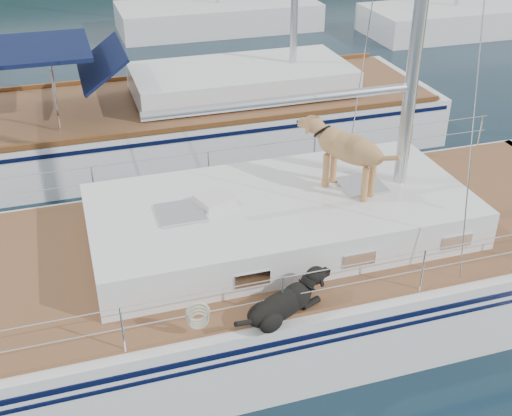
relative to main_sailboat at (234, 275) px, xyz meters
name	(u,v)px	position (x,y,z in m)	size (l,w,h in m)	color
ground	(228,314)	(-0.10, 0.00, -0.68)	(120.00, 120.00, 0.00)	black
main_sailboat	(234,275)	(0.00, 0.00, 0.00)	(12.00, 4.04, 14.01)	white
neighbor_sailboat	(196,119)	(0.81, 6.05, -0.05)	(11.00, 3.50, 13.30)	white
bg_boat_center	(218,17)	(3.90, 16.00, -0.23)	(7.20, 3.00, 11.65)	white
bg_boat_east	(454,20)	(11.90, 13.00, -0.22)	(6.40, 3.00, 11.65)	white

